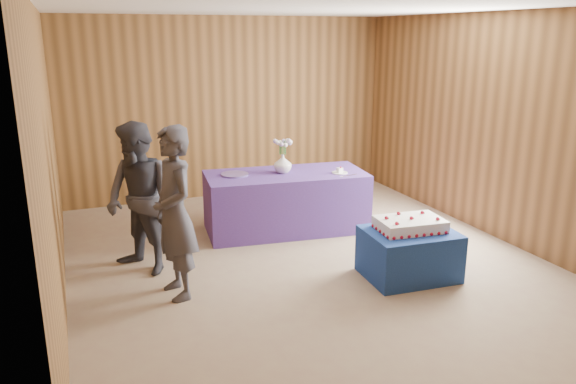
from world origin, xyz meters
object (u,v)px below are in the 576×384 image
guest_left (174,213)px  serving_table (286,202)px  sheet_cake (410,224)px  guest_right (139,199)px  vase (283,164)px  cake_table (409,254)px

guest_left → serving_table: bearing=120.2°
sheet_cake → guest_right: 2.80m
guest_left → guest_right: (-0.23, 0.69, -0.03)m
vase → guest_left: guest_left is taller
guest_left → guest_right: guest_left is taller
sheet_cake → serving_table: bearing=115.9°
guest_right → cake_table: bearing=33.5°
cake_table → guest_right: size_ratio=0.56×
cake_table → vase: (-0.68, 1.86, 0.62)m
vase → guest_right: guest_right is taller
vase → guest_left: (-1.63, -1.39, -0.04)m
guest_left → sheet_cake: bearing=70.3°
serving_table → sheet_cake: (0.67, -1.78, 0.19)m
serving_table → sheet_cake: 1.91m
vase → guest_right: size_ratio=0.15×
guest_right → guest_left: bearing=-13.4°
sheet_cake → guest_left: guest_left is taller
cake_table → serving_table: (-0.65, 1.82, 0.12)m
cake_table → guest_right: (-2.54, 1.16, 0.55)m
vase → guest_left: bearing=-139.4°
sheet_cake → cake_table: bearing=-105.3°
serving_table → vase: size_ratio=8.50×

